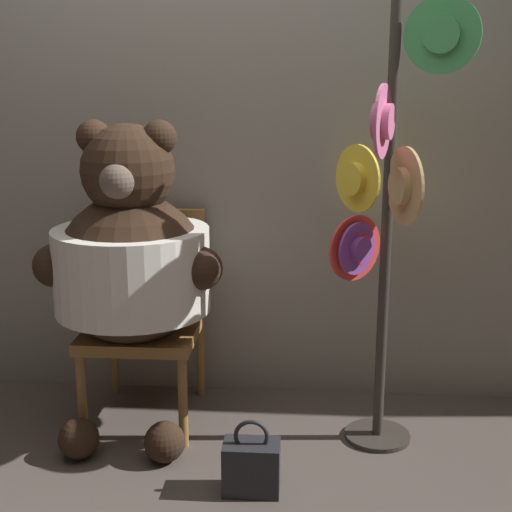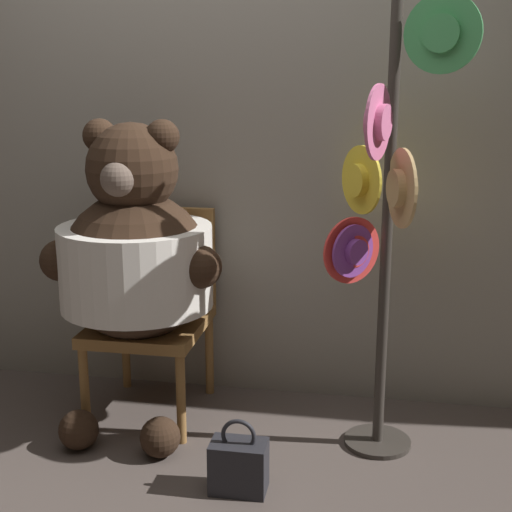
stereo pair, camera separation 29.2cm
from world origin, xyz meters
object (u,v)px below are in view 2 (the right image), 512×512
teddy_bear (135,256)px  hat_display_rack (383,209)px  chair (155,306)px  handbag_on_ground (239,465)px

teddy_bear → hat_display_rack: bearing=-3.8°
chair → handbag_on_ground: chair is taller
handbag_on_ground → chair: bearing=128.9°
chair → handbag_on_ground: size_ratio=3.15×
teddy_bear → hat_display_rack: hat_display_rack is taller
chair → teddy_bear: size_ratio=0.68×
hat_display_rack → handbag_on_ground: 1.11m
hat_display_rack → chair: bearing=166.3°
hat_display_rack → handbag_on_ground: size_ratio=6.31×
teddy_bear → handbag_on_ground: teddy_bear is taller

